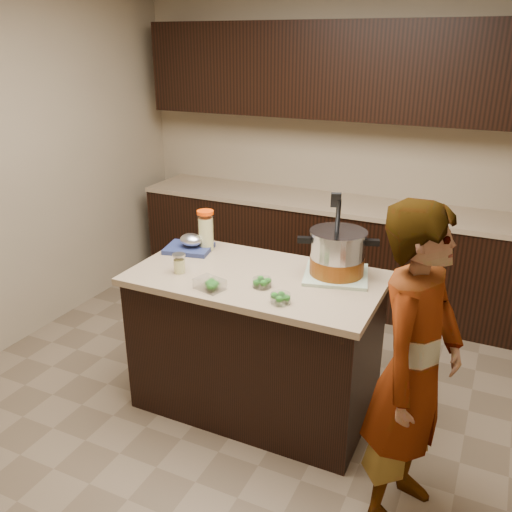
{
  "coord_description": "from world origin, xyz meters",
  "views": [
    {
      "loc": [
        1.24,
        -2.61,
        2.18
      ],
      "look_at": [
        0.0,
        0.0,
        1.02
      ],
      "focal_mm": 38.0,
      "sensor_mm": 36.0,
      "label": 1
    }
  ],
  "objects_px": {
    "island": "(256,342)",
    "lemonade_pitcher": "(206,232)",
    "stock_pot": "(337,256)",
    "person": "(414,371)"
  },
  "relations": [
    {
      "from": "island",
      "to": "lemonade_pitcher",
      "type": "height_order",
      "value": "lemonade_pitcher"
    },
    {
      "from": "lemonade_pitcher",
      "to": "stock_pot",
      "type": "bearing_deg",
      "value": -3.33
    },
    {
      "from": "stock_pot",
      "to": "lemonade_pitcher",
      "type": "distance_m",
      "value": 0.9
    },
    {
      "from": "island",
      "to": "person",
      "type": "xyz_separation_m",
      "value": [
        1.0,
        -0.45,
        0.34
      ]
    },
    {
      "from": "island",
      "to": "lemonade_pitcher",
      "type": "distance_m",
      "value": 0.78
    },
    {
      "from": "island",
      "to": "lemonade_pitcher",
      "type": "xyz_separation_m",
      "value": [
        -0.47,
        0.24,
        0.57
      ]
    },
    {
      "from": "person",
      "to": "island",
      "type": "bearing_deg",
      "value": 78.55
    },
    {
      "from": "stock_pot",
      "to": "lemonade_pitcher",
      "type": "height_order",
      "value": "stock_pot"
    },
    {
      "from": "stock_pot",
      "to": "lemonade_pitcher",
      "type": "bearing_deg",
      "value": 157.85
    },
    {
      "from": "stock_pot",
      "to": "island",
      "type": "bearing_deg",
      "value": -175.51
    }
  ]
}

